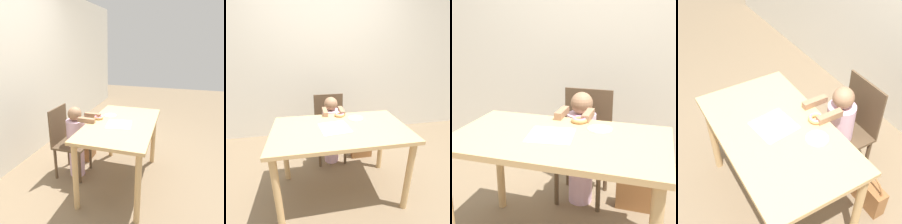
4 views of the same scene
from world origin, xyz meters
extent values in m
plane|color=#7A664C|center=(0.00, 0.00, 0.00)|extent=(12.00, 12.00, 0.00)
cube|color=silver|center=(0.00, 1.51, 1.25)|extent=(8.00, 0.05, 2.50)
cube|color=tan|center=(0.00, 0.00, 0.76)|extent=(1.29, 0.75, 0.03)
cylinder|color=tan|center=(-0.58, -0.31, 0.37)|extent=(0.06, 0.06, 0.74)
cylinder|color=tan|center=(0.58, -0.31, 0.37)|extent=(0.06, 0.06, 0.74)
cylinder|color=tan|center=(-0.58, 0.31, 0.37)|extent=(0.06, 0.06, 0.74)
cylinder|color=tan|center=(0.58, 0.31, 0.37)|extent=(0.06, 0.06, 0.74)
cube|color=brown|center=(-0.01, 0.63, 0.42)|extent=(0.40, 0.39, 0.03)
cube|color=brown|center=(-0.01, 0.82, 0.66)|extent=(0.40, 0.02, 0.46)
cylinder|color=brown|center=(-0.18, 0.47, 0.21)|extent=(0.04, 0.04, 0.41)
cylinder|color=brown|center=(0.16, 0.47, 0.21)|extent=(0.04, 0.04, 0.41)
cylinder|color=brown|center=(-0.18, 0.80, 0.21)|extent=(0.04, 0.04, 0.41)
cylinder|color=brown|center=(0.16, 0.80, 0.21)|extent=(0.04, 0.04, 0.41)
cylinder|color=silver|center=(-0.01, 0.58, 0.22)|extent=(0.19, 0.19, 0.44)
cylinder|color=silver|center=(-0.01, 0.58, 0.59)|extent=(0.22, 0.22, 0.31)
sphere|color=#997051|center=(-0.01, 0.58, 0.83)|extent=(0.17, 0.17, 0.17)
cube|color=#997051|center=(-0.10, 0.39, 0.80)|extent=(0.05, 0.20, 0.05)
cube|color=#997051|center=(0.09, 0.39, 0.80)|extent=(0.05, 0.20, 0.05)
torus|color=tan|center=(0.05, 0.30, 0.80)|extent=(0.11, 0.11, 0.03)
torus|color=pink|center=(0.05, 0.30, 0.81)|extent=(0.10, 0.10, 0.02)
cube|color=white|center=(-0.05, 0.01, 0.78)|extent=(0.30, 0.30, 0.00)
cube|color=brown|center=(0.43, 0.60, 0.12)|extent=(0.29, 0.11, 0.25)
torus|color=brown|center=(0.43, 0.60, 0.25)|extent=(0.23, 0.02, 0.23)
cylinder|color=silver|center=(0.21, 0.20, 0.78)|extent=(0.15, 0.15, 0.01)
camera|label=1|loc=(-2.26, -0.58, 1.67)|focal=35.00mm
camera|label=2|loc=(-0.29, -1.47, 1.51)|focal=28.00mm
camera|label=3|loc=(0.54, -1.63, 1.45)|focal=50.00mm
camera|label=4|loc=(1.39, -0.70, 2.28)|focal=50.00mm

